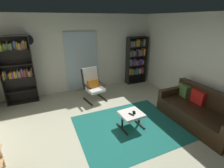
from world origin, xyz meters
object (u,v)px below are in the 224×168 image
at_px(leather_sofa, 199,112).
at_px(lounge_armchair, 93,84).
at_px(tv_remote, 131,114).
at_px(wall_clock, 28,40).
at_px(bookshelf_near_sofa, 136,59).
at_px(bookshelf_near_tv, 17,67).
at_px(cell_phone, 134,113).
at_px(ottoman, 131,116).

xyz_separation_m(leather_sofa, lounge_armchair, (-1.99, 2.30, 0.24)).
distance_m(tv_remote, wall_clock, 3.69).
height_order(leather_sofa, tv_remote, leather_sofa).
bearing_deg(bookshelf_near_sofa, wall_clock, 177.87).
xyz_separation_m(bookshelf_near_tv, bookshelf_near_sofa, (4.09, 0.06, -0.15)).
height_order(bookshelf_near_sofa, leather_sofa, bookshelf_near_sofa).
relative_size(leather_sofa, tv_remote, 13.44).
bearing_deg(tv_remote, cell_phone, 2.08).
xyz_separation_m(tv_remote, wall_clock, (-1.97, 2.77, 1.46)).
distance_m(lounge_armchair, ottoman, 1.84).
bearing_deg(bookshelf_near_tv, leather_sofa, -36.58).
xyz_separation_m(bookshelf_near_tv, cell_phone, (2.49, -2.52, -0.74)).
xyz_separation_m(bookshelf_near_tv, tv_remote, (2.39, -2.57, -0.73)).
distance_m(ottoman, tv_remote, 0.11).
height_order(bookshelf_near_tv, lounge_armchair, bookshelf_near_tv).
distance_m(bookshelf_near_tv, wall_clock, 0.86).
height_order(bookshelf_near_sofa, lounge_armchair, bookshelf_near_sofa).
bearing_deg(leather_sofa, wall_clock, 138.56).
bearing_deg(wall_clock, ottoman, -53.50).
relative_size(leather_sofa, ottoman, 3.55).
distance_m(bookshelf_near_sofa, ottoman, 3.13).
height_order(bookshelf_near_sofa, cell_phone, bookshelf_near_sofa).
bearing_deg(bookshelf_near_sofa, tv_remote, -122.88).
relative_size(bookshelf_near_tv, tv_remote, 14.02).
relative_size(bookshelf_near_sofa, tv_remote, 12.56).
bearing_deg(leather_sofa, cell_phone, 162.55).
bearing_deg(bookshelf_near_sofa, ottoman, -123.00).
relative_size(lounge_armchair, ottoman, 1.87).
distance_m(lounge_armchair, tv_remote, 1.89).
bearing_deg(tv_remote, lounge_armchair, 75.51).
bearing_deg(ottoman, lounge_armchair, 101.23).
bearing_deg(cell_phone, leather_sofa, 9.52).
bearing_deg(ottoman, cell_phone, -12.06).
distance_m(bookshelf_near_tv, bookshelf_near_sofa, 4.09).
xyz_separation_m(ottoman, tv_remote, (-0.03, -0.06, 0.08)).
bearing_deg(ottoman, bookshelf_near_tv, 134.03).
distance_m(leather_sofa, cell_phone, 1.65).
xyz_separation_m(bookshelf_near_sofa, cell_phone, (-1.60, -2.58, -0.58)).
height_order(lounge_armchair, tv_remote, lounge_armchair).
distance_m(leather_sofa, tv_remote, 1.73).
bearing_deg(lounge_armchair, leather_sofa, -49.13).
xyz_separation_m(ottoman, wall_clock, (-2.00, 2.70, 1.53)).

